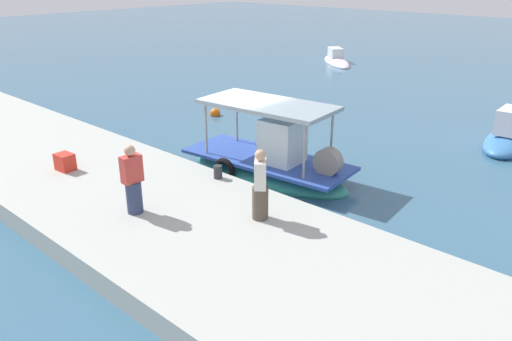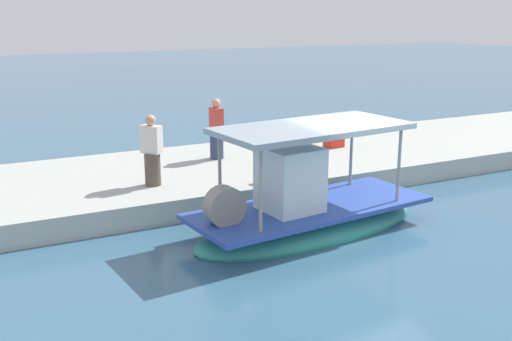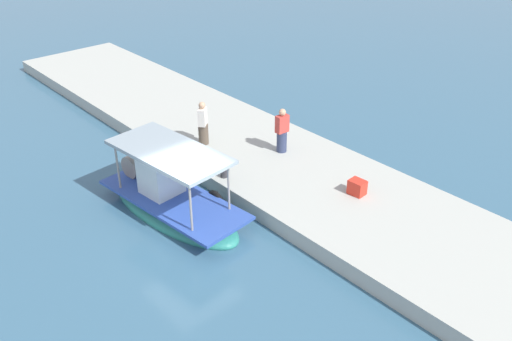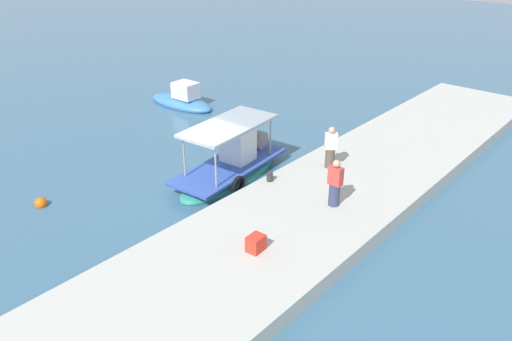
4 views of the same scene
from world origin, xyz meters
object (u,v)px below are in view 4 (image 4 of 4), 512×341
(cargo_crate, at_px, (256,243))
(marker_buoy, at_px, (41,203))
(fisherman_by_crate, at_px, (331,149))
(mooring_bollard, at_px, (270,176))
(fisherman_near_bollard, at_px, (335,185))
(moored_boat_near, at_px, (182,101))
(main_fishing_boat, at_px, (232,167))

(cargo_crate, distance_m, marker_buoy, 8.65)
(fisherman_by_crate, relative_size, mooring_bollard, 4.61)
(marker_buoy, bearing_deg, fisherman_near_bollard, -53.78)
(fisherman_near_bollard, xyz_separation_m, moored_boat_near, (4.66, 13.13, -1.05))
(fisherman_by_crate, xyz_separation_m, moored_boat_near, (2.23, 11.35, -1.05))
(cargo_crate, bearing_deg, main_fishing_boat, 50.45)
(fisherman_near_bollard, bearing_deg, marker_buoy, 126.22)
(moored_boat_near, bearing_deg, cargo_crate, -123.26)
(fisherman_by_crate, relative_size, cargo_crate, 3.26)
(cargo_crate, xyz_separation_m, moored_boat_near, (8.44, 12.87, -0.52))
(fisherman_near_bollard, relative_size, marker_buoy, 3.69)
(marker_buoy, relative_size, moored_boat_near, 0.10)
(moored_boat_near, bearing_deg, main_fishing_boat, -119.27)
(marker_buoy, bearing_deg, main_fishing_boat, -30.09)
(mooring_bollard, xyz_separation_m, marker_buoy, (-6.17, 5.72, -0.64))
(mooring_bollard, bearing_deg, main_fishing_boat, 87.25)
(fisherman_by_crate, xyz_separation_m, marker_buoy, (-8.67, 6.74, -1.23))
(fisherman_near_bollard, bearing_deg, moored_boat_near, 70.47)
(main_fishing_boat, distance_m, mooring_bollard, 2.11)
(fisherman_by_crate, xyz_separation_m, cargo_crate, (-6.21, -1.52, -0.53))
(mooring_bollard, height_order, cargo_crate, cargo_crate)
(mooring_bollard, height_order, marker_buoy, mooring_bollard)
(fisherman_by_crate, distance_m, marker_buoy, 11.05)
(fisherman_by_crate, bearing_deg, cargo_crate, -166.21)
(main_fishing_boat, xyz_separation_m, cargo_crate, (-3.82, -4.63, 0.37))
(main_fishing_boat, bearing_deg, marker_buoy, 149.91)
(mooring_bollard, distance_m, moored_boat_near, 11.37)
(marker_buoy, height_order, moored_boat_near, moored_boat_near)
(fisherman_near_bollard, distance_m, fisherman_by_crate, 3.01)
(mooring_bollard, height_order, moored_boat_near, moored_boat_near)
(fisherman_near_bollard, bearing_deg, main_fishing_boat, 89.58)
(main_fishing_boat, height_order, fisherman_by_crate, main_fishing_boat)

